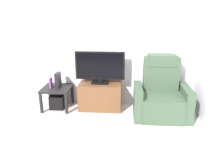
{
  "coord_description": "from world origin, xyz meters",
  "views": [
    {
      "loc": [
        0.54,
        -3.08,
        1.87
      ],
      "look_at": [
        0.29,
        0.5,
        0.7
      ],
      "focal_mm": 35.44,
      "sensor_mm": 36.0,
      "label": 1
    }
  ],
  "objects_px": {
    "recliner_armchair": "(161,96)",
    "tv_stand": "(100,96)",
    "subwoofer_box": "(58,101)",
    "game_console": "(58,80)",
    "book_upright": "(51,83)",
    "television": "(100,67)",
    "side_table": "(57,91)"
  },
  "relations": [
    {
      "from": "recliner_armchair",
      "to": "subwoofer_box",
      "type": "bearing_deg",
      "value": 173.06
    },
    {
      "from": "tv_stand",
      "to": "subwoofer_box",
      "type": "xyz_separation_m",
      "value": [
        -0.84,
        -0.04,
        -0.12
      ]
    },
    {
      "from": "recliner_armchair",
      "to": "side_table",
      "type": "height_order",
      "value": "recliner_armchair"
    },
    {
      "from": "side_table",
      "to": "subwoofer_box",
      "type": "relative_size",
      "value": 2.01
    },
    {
      "from": "tv_stand",
      "to": "side_table",
      "type": "distance_m",
      "value": 0.84
    },
    {
      "from": "subwoofer_box",
      "to": "game_console",
      "type": "xyz_separation_m",
      "value": [
        0.04,
        0.01,
        0.44
      ]
    },
    {
      "from": "subwoofer_box",
      "to": "book_upright",
      "type": "relative_size",
      "value": 1.38
    },
    {
      "from": "book_upright",
      "to": "game_console",
      "type": "distance_m",
      "value": 0.15
    },
    {
      "from": "tv_stand",
      "to": "television",
      "type": "distance_m",
      "value": 0.58
    },
    {
      "from": "tv_stand",
      "to": "game_console",
      "type": "xyz_separation_m",
      "value": [
        -0.8,
        -0.03,
        0.31
      ]
    },
    {
      "from": "tv_stand",
      "to": "recliner_armchair",
      "type": "distance_m",
      "value": 1.15
    },
    {
      "from": "television",
      "to": "game_console",
      "type": "xyz_separation_m",
      "value": [
        -0.8,
        -0.05,
        -0.26
      ]
    },
    {
      "from": "television",
      "to": "recliner_armchair",
      "type": "distance_m",
      "value": 1.24
    },
    {
      "from": "subwoofer_box",
      "to": "game_console",
      "type": "distance_m",
      "value": 0.44
    },
    {
      "from": "tv_stand",
      "to": "side_table",
      "type": "height_order",
      "value": "tv_stand"
    },
    {
      "from": "recliner_armchair",
      "to": "book_upright",
      "type": "relative_size",
      "value": 5.56
    },
    {
      "from": "side_table",
      "to": "television",
      "type": "bearing_deg",
      "value": 3.98
    },
    {
      "from": "tv_stand",
      "to": "game_console",
      "type": "height_order",
      "value": "game_console"
    },
    {
      "from": "book_upright",
      "to": "game_console",
      "type": "height_order",
      "value": "game_console"
    },
    {
      "from": "tv_stand",
      "to": "book_upright",
      "type": "distance_m",
      "value": 0.98
    },
    {
      "from": "tv_stand",
      "to": "television",
      "type": "height_order",
      "value": "television"
    },
    {
      "from": "tv_stand",
      "to": "recliner_armchair",
      "type": "xyz_separation_m",
      "value": [
        1.13,
        -0.19,
        0.12
      ]
    },
    {
      "from": "side_table",
      "to": "book_upright",
      "type": "xyz_separation_m",
      "value": [
        -0.1,
        -0.02,
        0.16
      ]
    },
    {
      "from": "side_table",
      "to": "book_upright",
      "type": "height_order",
      "value": "book_upright"
    },
    {
      "from": "television",
      "to": "side_table",
      "type": "relative_size",
      "value": 1.71
    },
    {
      "from": "recliner_armchair",
      "to": "side_table",
      "type": "bearing_deg",
      "value": 173.06
    },
    {
      "from": "television",
      "to": "subwoofer_box",
      "type": "distance_m",
      "value": 1.09
    },
    {
      "from": "television",
      "to": "recliner_armchair",
      "type": "bearing_deg",
      "value": -10.64
    },
    {
      "from": "tv_stand",
      "to": "side_table",
      "type": "xyz_separation_m",
      "value": [
        -0.84,
        -0.04,
        0.1
      ]
    },
    {
      "from": "book_upright",
      "to": "tv_stand",
      "type": "bearing_deg",
      "value": 3.62
    },
    {
      "from": "television",
      "to": "recliner_armchair",
      "type": "relative_size",
      "value": 0.85
    },
    {
      "from": "recliner_armchair",
      "to": "tv_stand",
      "type": "bearing_deg",
      "value": 167.83
    }
  ]
}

